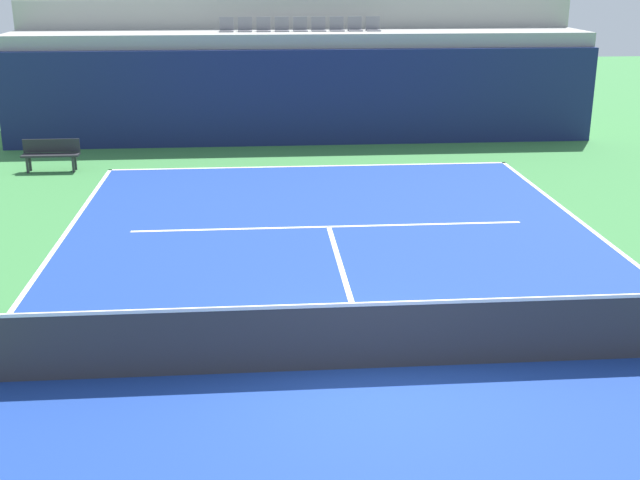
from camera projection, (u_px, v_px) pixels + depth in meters
ground_plane at (371, 368)px, 11.08m from camera, size 80.00×80.00×0.00m
court_surface at (371, 368)px, 11.08m from camera, size 11.00×24.00×0.01m
baseline_far at (311, 166)px, 22.37m from camera, size 11.00×0.10×0.00m
service_line_far at (329, 227)px, 17.13m from camera, size 8.26×0.10×0.00m
centre_service_line at (345, 282)px, 14.10m from camera, size 0.10×6.40×0.00m
back_wall at (304, 98)px, 24.73m from camera, size 18.15×0.30×2.89m
stands_tier_lower at (301, 85)px, 25.94m from camera, size 18.15×2.40×3.32m
stands_tier_upper at (297, 62)px, 28.06m from camera, size 18.15×2.40×4.25m
seating_row_lower at (300, 27)px, 25.46m from camera, size 5.05×0.44×0.44m
tennis_net at (372, 335)px, 10.92m from camera, size 11.08×0.08×1.07m
player_bench at (51, 152)px, 21.75m from camera, size 1.50×0.40×0.85m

